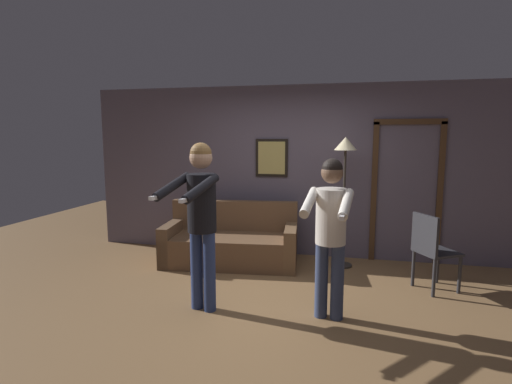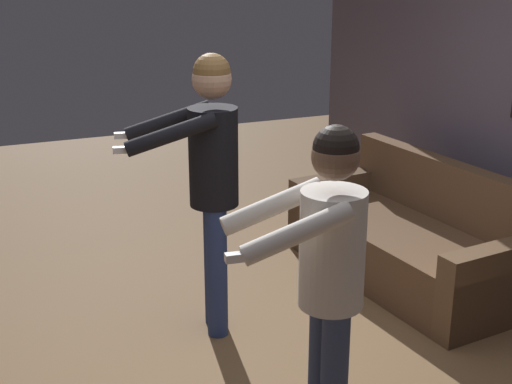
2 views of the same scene
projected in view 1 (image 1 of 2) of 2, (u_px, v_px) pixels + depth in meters
ground_plane at (263, 305)px, 4.38m from camera, size 12.00×12.00×0.00m
back_wall_assembly at (292, 171)px, 6.13m from camera, size 6.40×0.10×2.60m
couch at (231, 244)px, 5.80m from camera, size 1.98×1.03×0.87m
torchiere_lamp at (345, 161)px, 5.49m from camera, size 0.31×0.31×1.83m
person_standing_left at (201, 209)px, 4.11m from camera, size 0.54×0.76×1.77m
person_standing_right at (331, 224)px, 3.92m from camera, size 0.48×0.70×1.62m
dining_chair_distant at (431, 248)px, 4.72m from camera, size 0.57×0.57×0.93m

